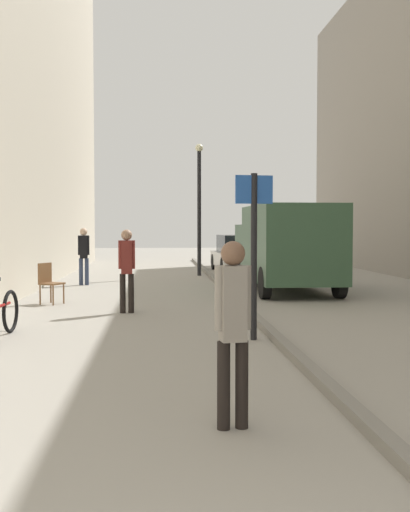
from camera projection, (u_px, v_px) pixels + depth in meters
name	position (u px, v px, depth m)	size (l,w,h in m)	color
ground_plane	(170.00, 310.00, 13.52)	(80.00, 80.00, 0.00)	gray
kerb_strip	(243.00, 306.00, 13.63)	(0.16, 40.00, 0.12)	slate
pedestrian_main_foreground	(127.00, 265.00, 12.94)	(0.34, 0.22, 1.72)	black
pedestrian_mid_block	(233.00, 321.00, 5.50)	(0.33, 0.21, 1.65)	black
pedestrian_far_crossing	(84.00, 252.00, 19.17)	(0.35, 0.23, 1.74)	#2D3851
delivery_van	(286.00, 245.00, 17.42)	(2.14, 5.58, 2.34)	#335138
parked_car	(239.00, 254.00, 24.84)	(1.97, 4.26, 1.45)	silver
street_sign_post	(254.00, 241.00, 9.83)	(0.60, 0.12, 2.60)	black
lamp_post	(199.00, 201.00, 22.86)	(0.28, 0.28, 4.76)	black
cafe_chair_near_window	(49.00, 280.00, 14.51)	(0.60, 0.60, 0.94)	brown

